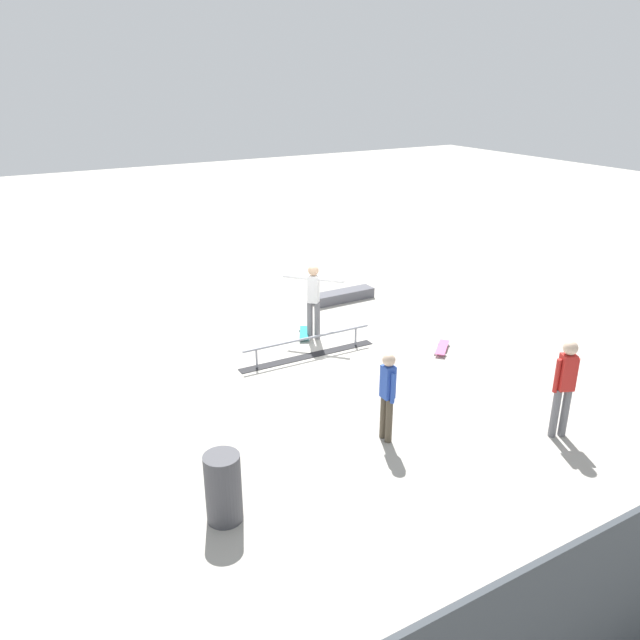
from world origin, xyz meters
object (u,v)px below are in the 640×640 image
object	(u,v)px
skater_main	(313,296)
trash_bin	(223,488)
grind_rail	(308,348)
bystander_red_shirt	(565,383)
skateboard_main	(304,333)
skate_ledge	(343,296)
loose_skateboard_pink	(442,347)
bystander_blue_shirt	(387,392)

from	to	relation	value
skater_main	trash_bin	distance (m)	6.23
grind_rail	skater_main	bearing A→B (deg)	-124.88
grind_rail	trash_bin	bearing A→B (deg)	50.13
bystander_red_shirt	skateboard_main	bearing A→B (deg)	128.36
skater_main	skateboard_main	bearing A→B (deg)	-11.49
grind_rail	skate_ledge	xyz separation A→B (m)	(-2.48, -2.57, -0.06)
skate_ledge	bystander_red_shirt	world-z (taller)	bystander_red_shirt
skater_main	loose_skateboard_pink	size ratio (longest dim) A/B	2.35
bystander_blue_shirt	loose_skateboard_pink	world-z (taller)	bystander_blue_shirt
skate_ledge	skater_main	bearing A→B (deg)	43.10
skateboard_main	bystander_blue_shirt	size ratio (longest dim) A/B	0.52
grind_rail	skate_ledge	world-z (taller)	grind_rail
skateboard_main	loose_skateboard_pink	distance (m)	3.10
skateboard_main	loose_skateboard_pink	xyz separation A→B (m)	(-2.19, 2.19, 0.00)
grind_rail	loose_skateboard_pink	bearing A→B (deg)	157.14
grind_rail	bystander_red_shirt	world-z (taller)	bystander_red_shirt
skater_main	bystander_blue_shirt	xyz separation A→B (m)	(1.04, 4.21, -0.13)
skater_main	loose_skateboard_pink	world-z (taller)	skater_main
skate_ledge	skateboard_main	distance (m)	2.57
grind_rail	skater_main	size ratio (longest dim) A/B	1.80
skate_ledge	bystander_red_shirt	size ratio (longest dim) A/B	0.99
bystander_red_shirt	loose_skateboard_pink	distance (m)	3.71
skater_main	skateboard_main	distance (m)	0.96
skate_ledge	skater_main	xyz separation A→B (m)	(1.91, 1.78, 0.87)
bystander_red_shirt	skate_ledge	bearing A→B (deg)	109.41
trash_bin	bystander_blue_shirt	bearing A→B (deg)	-170.42
bystander_red_shirt	skater_main	bearing A→B (deg)	127.70
loose_skateboard_pink	trash_bin	world-z (taller)	trash_bin
skateboard_main	bystander_red_shirt	xyz separation A→B (m)	(-1.61, 5.75, 0.89)
bystander_red_shirt	trash_bin	world-z (taller)	bystander_red_shirt
loose_skateboard_pink	trash_bin	distance (m)	6.71
loose_skateboard_pink	trash_bin	size ratio (longest dim) A/B	0.74
bystander_blue_shirt	grind_rail	bearing A→B (deg)	-7.06
skateboard_main	bystander_red_shirt	bearing A→B (deg)	45.11
grind_rail	bystander_blue_shirt	size ratio (longest dim) A/B	2.01
skater_main	loose_skateboard_pink	xyz separation A→B (m)	(-2.06, 1.98, -0.93)
skater_main	grind_rail	bearing A→B (deg)	100.71
bystander_red_shirt	bystander_blue_shirt	size ratio (longest dim) A/B	1.11
skateboard_main	bystander_blue_shirt	xyz separation A→B (m)	(0.91, 4.42, 0.80)
bystander_blue_shirt	skateboard_main	bearing A→B (deg)	-11.06
skate_ledge	skateboard_main	world-z (taller)	skate_ledge
bystander_red_shirt	bystander_blue_shirt	bearing A→B (deg)	174.93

